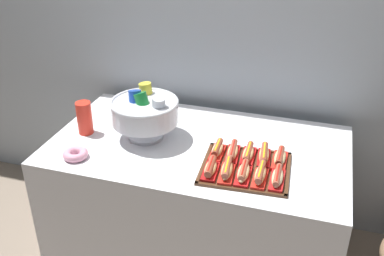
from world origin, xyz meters
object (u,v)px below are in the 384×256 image
Objects in this scene: hot_dog_3 at (260,175)px; hot_dog_7 at (248,154)px; buffet_table at (198,200)px; hot_dog_5 at (217,150)px; punch_bowl at (145,111)px; hot_dog_0 at (210,169)px; hot_dog_6 at (233,152)px; donut at (75,154)px; hot_dog_2 at (243,173)px; hot_dog_9 at (280,158)px; hot_dog_8 at (264,156)px; hot_dog_4 at (277,178)px; hot_dog_1 at (227,170)px; cup_stack at (85,118)px; serving_tray at (245,169)px.

hot_dog_3 is 0.99× the size of hot_dog_7.
hot_dog_5 is (0.12, -0.09, 0.39)m from buffet_table.
punch_bowl is (-0.55, 0.06, 0.12)m from hot_dog_7.
punch_bowl is (-0.41, 0.24, 0.12)m from hot_dog_0.
hot_dog_0 is 0.90× the size of hot_dog_6.
donut is (-0.53, -0.30, 0.37)m from buffet_table.
hot_dog_9 is at bearing 51.34° from hot_dog_2.
hot_dog_3 is 0.17m from hot_dog_8.
buffet_table is 0.58m from punch_bowl.
hot_dog_6 is (0.06, 0.17, -0.00)m from hot_dog_0.
hot_dog_4 is at bearing 3.62° from hot_dog_2.
buffet_table is at bearing 29.54° from donut.
hot_dog_2 is (0.07, 0.00, -0.00)m from hot_dog_1.
hot_dog_7 is at bearing -6.62° from punch_bowl.
donut is (0.07, -0.24, -0.07)m from cup_stack.
hot_dog_1 reaches higher than hot_dog_6.
hot_dog_9 is at bearing -0.28° from cup_stack.
serving_tray is at bearing 135.89° from hot_dog_3.
hot_dog_8 reaches higher than buffet_table.
hot_dog_7 reaches higher than hot_dog_4.
hot_dog_5 is at bearing 147.36° from hot_dog_3.
hot_dog_5 is at bearing -35.17° from buffet_table.
hot_dog_4 is 0.96× the size of cup_stack.
hot_dog_7 is (-0.01, 0.16, -0.00)m from hot_dog_2.
buffet_table is at bearing 168.34° from hot_dog_8.
cup_stack is at bearing 179.72° from hot_dog_9.
hot_dog_9 is (-0.01, 0.16, 0.00)m from hot_dog_4.
hot_dog_9 is at bearing -9.00° from buffet_table.
hot_dog_1 is at bearing -176.38° from hot_dog_3.
buffet_table is at bearing 2.46° from punch_bowl.
serving_tray is 0.17m from hot_dog_0.
hot_dog_4 is 0.95× the size of hot_dog_6.
hot_dog_2 is 0.22m from hot_dog_9.
hot_dog_8 is at bearing 51.34° from serving_tray.
hot_dog_3 is 0.89m from donut.
buffet_table is 0.42m from hot_dog_5.
hot_dog_0 reaches higher than hot_dog_6.
hot_dog_2 is 0.18m from hot_dog_8.
hot_dog_7 is (-0.16, 0.16, 0.00)m from hot_dog_4.
punch_bowl is (-0.40, 0.07, 0.12)m from hot_dog_5.
hot_dog_4 is 0.97× the size of hot_dog_7.
buffet_table is 3.53× the size of serving_tray.
hot_dog_3 is 1.10× the size of hot_dog_5.
hot_dog_8 reaches higher than hot_dog_6.
punch_bowl reaches higher than hot_dog_4.
hot_dog_6 reaches higher than serving_tray.
hot_dog_9 is at bearing 13.81° from donut.
cup_stack reaches higher than hot_dog_6.
hot_dog_6 is 0.80m from cup_stack.
hot_dog_6 is at bearing 147.36° from hot_dog_4.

